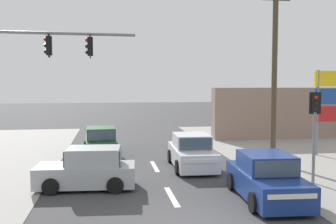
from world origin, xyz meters
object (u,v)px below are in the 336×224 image
object	(u,v)px
shopping_plaza_sign	(332,100)
sedan_oncoming_mid	(266,179)
traffic_signal_mast	(27,76)
sedan_crossing_left	(192,153)
pedestal_signal_right_kerb	(315,122)
hatchback_kerbside_parked	(88,170)
utility_pole_midground_right	(274,66)
hatchback_oncoming_near	(101,142)

from	to	relation	value
shopping_plaza_sign	sedan_oncoming_mid	size ratio (longest dim) A/B	1.07
traffic_signal_mast	sedan_crossing_left	world-z (taller)	traffic_signal_mast
pedestal_signal_right_kerb	shopping_plaza_sign	world-z (taller)	shopping_plaza_sign
sedan_crossing_left	hatchback_kerbside_parked	distance (m)	5.42
pedestal_signal_right_kerb	shopping_plaza_sign	distance (m)	7.01
utility_pole_midground_right	sedan_oncoming_mid	world-z (taller)	utility_pole_midground_right
shopping_plaza_sign	utility_pole_midground_right	bearing A→B (deg)	-157.84
hatchback_kerbside_parked	sedan_crossing_left	bearing A→B (deg)	32.82
pedestal_signal_right_kerb	hatchback_kerbside_parked	xyz separation A→B (m)	(-8.61, 0.63, -1.71)
utility_pole_midground_right	sedan_oncoming_mid	bearing A→B (deg)	-115.60
sedan_oncoming_mid	hatchback_kerbside_parked	bearing A→B (deg)	158.67
traffic_signal_mast	hatchback_oncoming_near	size ratio (longest dim) A/B	1.61
utility_pole_midground_right	hatchback_oncoming_near	distance (m)	9.95
sedan_oncoming_mid	utility_pole_midground_right	bearing A→B (deg)	64.40
traffic_signal_mast	shopping_plaza_sign	xyz separation A→B (m)	(14.86, 4.90, -1.16)
traffic_signal_mast	hatchback_oncoming_near	bearing A→B (deg)	70.37
hatchback_oncoming_near	hatchback_kerbside_parked	world-z (taller)	same
shopping_plaza_sign	hatchback_kerbside_parked	bearing A→B (deg)	-158.58
traffic_signal_mast	sedan_oncoming_mid	distance (m)	9.11
traffic_signal_mast	pedestal_signal_right_kerb	distance (m)	10.88
pedestal_signal_right_kerb	hatchback_oncoming_near	world-z (taller)	pedestal_signal_right_kerb
traffic_signal_mast	hatchback_kerbside_parked	size ratio (longest dim) A/B	1.61
pedestal_signal_right_kerb	traffic_signal_mast	bearing A→B (deg)	176.12
traffic_signal_mast	pedestal_signal_right_kerb	bearing A→B (deg)	-3.88
shopping_plaza_sign	hatchback_kerbside_parked	world-z (taller)	shopping_plaza_sign
pedestal_signal_right_kerb	hatchback_kerbside_parked	bearing A→B (deg)	175.83
traffic_signal_mast	sedan_oncoming_mid	world-z (taller)	traffic_signal_mast
pedestal_signal_right_kerb	sedan_crossing_left	distance (m)	5.66
shopping_plaza_sign	hatchback_oncoming_near	world-z (taller)	shopping_plaza_sign
traffic_signal_mast	hatchback_kerbside_parked	xyz separation A→B (m)	(2.11, -0.10, -3.44)
utility_pole_midground_right	hatchback_kerbside_parked	bearing A→B (deg)	-158.93
traffic_signal_mast	hatchback_oncoming_near	world-z (taller)	traffic_signal_mast
shopping_plaza_sign	sedan_oncoming_mid	bearing A→B (deg)	-132.78
shopping_plaza_sign	pedestal_signal_right_kerb	bearing A→B (deg)	-126.35
traffic_signal_mast	sedan_crossing_left	size ratio (longest dim) A/B	1.40
sedan_crossing_left	sedan_oncoming_mid	distance (m)	5.46
traffic_signal_mast	shopping_plaza_sign	distance (m)	15.69
traffic_signal_mast	hatchback_oncoming_near	xyz separation A→B (m)	(2.44, 6.85, -3.44)
utility_pole_midground_right	pedestal_signal_right_kerb	xyz separation A→B (m)	(-0.08, -3.97, -2.31)
pedestal_signal_right_kerb	sedan_oncoming_mid	size ratio (longest dim) A/B	0.82
hatchback_oncoming_near	traffic_signal_mast	bearing A→B (deg)	-109.63
traffic_signal_mast	pedestal_signal_right_kerb	xyz separation A→B (m)	(10.72, -0.73, -1.73)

